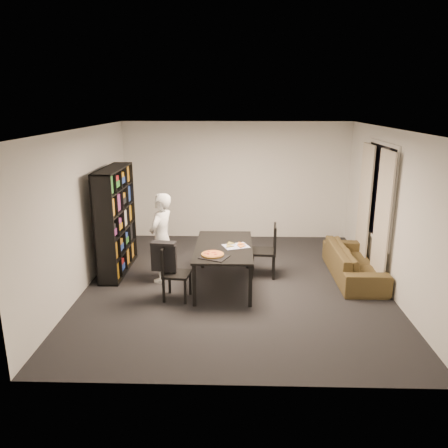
{
  "coord_description": "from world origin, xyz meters",
  "views": [
    {
      "loc": [
        0.01,
        -6.89,
        3.01
      ],
      "look_at": [
        -0.2,
        0.08,
        1.05
      ],
      "focal_mm": 35.0,
      "sensor_mm": 36.0,
      "label": 1
    }
  ],
  "objects_px": {
    "dining_table": "(224,249)",
    "chair_right": "(269,247)",
    "person": "(162,238)",
    "sofa": "(354,262)",
    "pepperoni_pizza": "(213,254)",
    "baking_tray": "(214,257)",
    "bookshelf": "(116,221)",
    "chair_left": "(172,269)"
  },
  "relations": [
    {
      "from": "dining_table",
      "to": "chair_left",
      "type": "relative_size",
      "value": 1.96
    },
    {
      "from": "chair_left",
      "to": "pepperoni_pizza",
      "type": "xyz_separation_m",
      "value": [
        0.64,
        0.03,
        0.24
      ]
    },
    {
      "from": "chair_right",
      "to": "sofa",
      "type": "distance_m",
      "value": 1.53
    },
    {
      "from": "dining_table",
      "to": "chair_right",
      "type": "height_order",
      "value": "chair_right"
    },
    {
      "from": "baking_tray",
      "to": "person",
      "type": "bearing_deg",
      "value": 141.1
    },
    {
      "from": "dining_table",
      "to": "chair_left",
      "type": "bearing_deg",
      "value": -146.42
    },
    {
      "from": "bookshelf",
      "to": "baking_tray",
      "type": "bearing_deg",
      "value": -33.1
    },
    {
      "from": "chair_right",
      "to": "person",
      "type": "height_order",
      "value": "person"
    },
    {
      "from": "chair_right",
      "to": "person",
      "type": "xyz_separation_m",
      "value": [
        -1.84,
        -0.26,
        0.24
      ]
    },
    {
      "from": "chair_left",
      "to": "baking_tray",
      "type": "relative_size",
      "value": 2.15
    },
    {
      "from": "chair_right",
      "to": "pepperoni_pizza",
      "type": "xyz_separation_m",
      "value": [
        -0.94,
        -0.95,
        0.19
      ]
    },
    {
      "from": "chair_left",
      "to": "dining_table",
      "type": "bearing_deg",
      "value": -49.52
    },
    {
      "from": "chair_left",
      "to": "person",
      "type": "bearing_deg",
      "value": 27.15
    },
    {
      "from": "bookshelf",
      "to": "pepperoni_pizza",
      "type": "distance_m",
      "value": 2.13
    },
    {
      "from": "person",
      "to": "sofa",
      "type": "distance_m",
      "value": 3.4
    },
    {
      "from": "person",
      "to": "sofa",
      "type": "relative_size",
      "value": 0.82
    },
    {
      "from": "chair_left",
      "to": "person",
      "type": "distance_m",
      "value": 0.82
    },
    {
      "from": "chair_left",
      "to": "sofa",
      "type": "height_order",
      "value": "chair_left"
    },
    {
      "from": "bookshelf",
      "to": "chair_right",
      "type": "xyz_separation_m",
      "value": [
        2.74,
        -0.17,
        -0.41
      ]
    },
    {
      "from": "bookshelf",
      "to": "chair_left",
      "type": "bearing_deg",
      "value": -44.99
    },
    {
      "from": "dining_table",
      "to": "sofa",
      "type": "height_order",
      "value": "dining_table"
    },
    {
      "from": "chair_left",
      "to": "chair_right",
      "type": "distance_m",
      "value": 1.86
    },
    {
      "from": "person",
      "to": "pepperoni_pizza",
      "type": "height_order",
      "value": "person"
    },
    {
      "from": "baking_tray",
      "to": "pepperoni_pizza",
      "type": "relative_size",
      "value": 1.14
    },
    {
      "from": "dining_table",
      "to": "chair_right",
      "type": "relative_size",
      "value": 1.79
    },
    {
      "from": "chair_right",
      "to": "chair_left",
      "type": "bearing_deg",
      "value": -54.16
    },
    {
      "from": "person",
      "to": "pepperoni_pizza",
      "type": "bearing_deg",
      "value": 74.67
    },
    {
      "from": "bookshelf",
      "to": "sofa",
      "type": "height_order",
      "value": "bookshelf"
    },
    {
      "from": "bookshelf",
      "to": "sofa",
      "type": "relative_size",
      "value": 1.0
    },
    {
      "from": "dining_table",
      "to": "person",
      "type": "bearing_deg",
      "value": 169.98
    },
    {
      "from": "chair_right",
      "to": "person",
      "type": "bearing_deg",
      "value": -77.98
    },
    {
      "from": "dining_table",
      "to": "person",
      "type": "distance_m",
      "value": 1.09
    },
    {
      "from": "person",
      "to": "pepperoni_pizza",
      "type": "xyz_separation_m",
      "value": [
        0.91,
        -0.69,
        -0.04
      ]
    },
    {
      "from": "baking_tray",
      "to": "sofa",
      "type": "relative_size",
      "value": 0.21
    },
    {
      "from": "dining_table",
      "to": "pepperoni_pizza",
      "type": "distance_m",
      "value": 0.53
    },
    {
      "from": "baking_tray",
      "to": "pepperoni_pizza",
      "type": "xyz_separation_m",
      "value": [
        -0.03,
        0.07,
        0.02
      ]
    },
    {
      "from": "chair_right",
      "to": "baking_tray",
      "type": "relative_size",
      "value": 2.35
    },
    {
      "from": "baking_tray",
      "to": "pepperoni_pizza",
      "type": "bearing_deg",
      "value": 112.57
    },
    {
      "from": "person",
      "to": "pepperoni_pizza",
      "type": "relative_size",
      "value": 4.41
    },
    {
      "from": "chair_left",
      "to": "chair_right",
      "type": "relative_size",
      "value": 0.91
    },
    {
      "from": "chair_right",
      "to": "pepperoni_pizza",
      "type": "bearing_deg",
      "value": -40.6
    },
    {
      "from": "sofa",
      "to": "person",
      "type": "bearing_deg",
      "value": 93.94
    }
  ]
}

